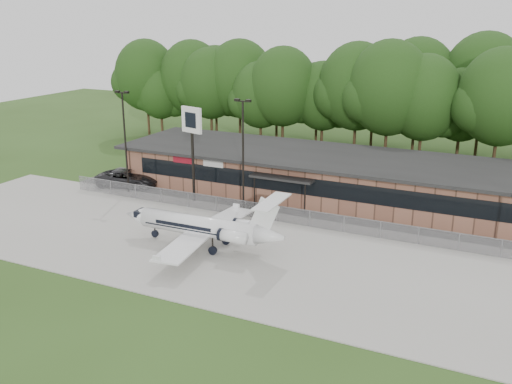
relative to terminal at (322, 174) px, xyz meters
The scene contains 11 objects.
ground 24.04m from the terminal, 89.99° to the right, with size 160.00×160.00×0.00m, color #2E481A.
apron 16.08m from the terminal, 89.99° to the right, with size 64.00×18.00×0.08m, color #9E9B93.
parking_lot 4.93m from the terminal, 89.96° to the right, with size 50.00×9.00×0.06m, color #383835.
terminal is the anchor object (origin of this frame).
fence 9.05m from the terminal, 89.98° to the right, with size 46.00×0.04×1.52m.
treeline 18.83m from the terminal, 89.99° to the left, with size 72.00×12.00×15.00m, color #1B310F, non-canonical shape.
light_pole_left 19.84m from the terminal, 157.54° to the right, with size 1.55×0.30×10.23m.
light_pole_mid 9.73m from the terminal, 123.89° to the right, with size 1.55×0.30×10.23m.
business_jet 16.96m from the terminal, 102.80° to the right, with size 13.90×12.35×4.70m.
suv 20.23m from the terminal, 162.97° to the right, with size 2.99×6.49×1.80m, color #2A2A2C.
pole_sign 13.54m from the terminal, 145.62° to the right, with size 2.38×0.88×9.14m.
Camera 1 is at (17.25, -27.73, 17.31)m, focal length 40.00 mm.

